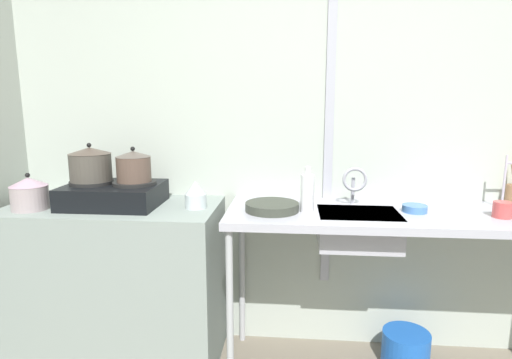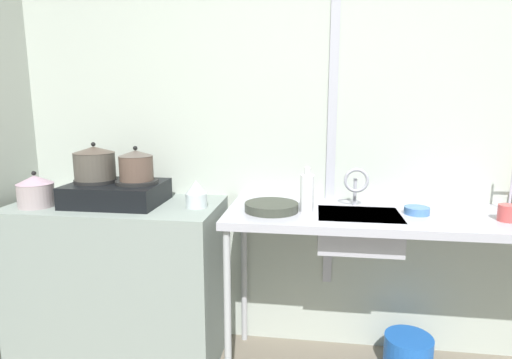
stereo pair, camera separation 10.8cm
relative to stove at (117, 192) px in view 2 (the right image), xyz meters
The scene contains 16 objects.
wall_back 1.41m from the stove, 14.25° to the left, with size 4.78×0.10×2.68m, color #B0B8AD.
wall_metal_strip 1.30m from the stove, 13.40° to the left, with size 0.05×0.01×2.14m, color #AAA9B6.
counter_concrete 0.52m from the stove, behind, with size 1.14×0.57×0.91m, color gray.
counter_sink 1.53m from the stove, ahead, with size 1.79×0.57×0.91m.
stove is the anchor object (origin of this frame).
pot_on_left_burner 0.20m from the stove, behind, with size 0.22×0.22×0.20m.
pot_on_right_burner 0.19m from the stove, ahead, with size 0.18×0.18×0.19m.
pot_beside_stove 0.42m from the stove, 163.36° to the right, with size 0.19×0.19×0.19m.
percolator 0.45m from the stove, ahead, with size 0.11×0.11×0.15m.
sink_basin 1.31m from the stove, ahead, with size 0.41×0.31×0.17m, color #AAA9B6.
faucet 1.30m from the stove, ahead, with size 0.13×0.08×0.21m.
frying_pan 0.86m from the stove, ahead, with size 0.28×0.28×0.04m, color #35382F.
cup_by_rack 1.98m from the stove, ahead, with size 0.09×0.09×0.08m, color #C04746.
small_bowl_on_drainboard 1.59m from the stove, ahead, with size 0.12×0.12×0.04m, color #4473B4.
bottle_by_sink 1.04m from the stove, ahead, with size 0.07×0.07×0.23m.
bucket_on_floor 1.83m from the stove, ahead, with size 0.26×0.26×0.20m, color blue.
Camera 2 is at (-0.25, -0.64, 1.46)m, focal length 29.21 mm.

